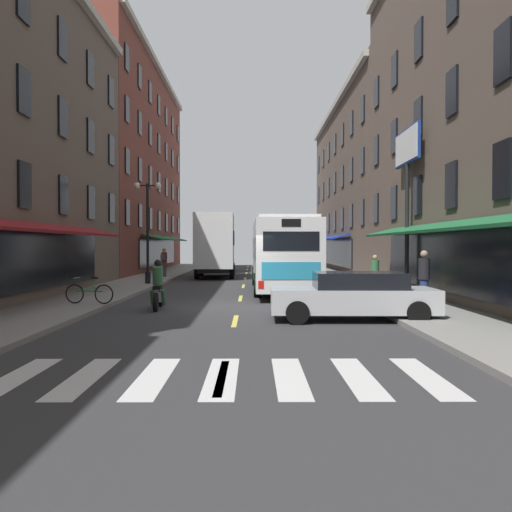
{
  "coord_description": "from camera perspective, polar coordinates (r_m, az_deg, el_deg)",
  "views": [
    {
      "loc": [
        0.51,
        -18.69,
        2.13
      ],
      "look_at": [
        0.64,
        5.07,
        1.66
      ],
      "focal_mm": 38.01,
      "sensor_mm": 36.0,
      "label": 1
    }
  ],
  "objects": [
    {
      "name": "sedan_near",
      "position": [
        45.41,
        -3.67,
        -0.67
      ],
      "size": [
        2.02,
        4.37,
        1.4
      ],
      "color": "#144723",
      "rests_on": "ground"
    },
    {
      "name": "sidewalk_right",
      "position": [
        19.57,
        15.75,
        -4.95
      ],
      "size": [
        3.0,
        80.0,
        0.14
      ],
      "primitive_type": "cube",
      "color": "gray",
      "rests_on": "ground"
    },
    {
      "name": "motorcycle_rider",
      "position": [
        18.35,
        -10.26,
        -3.33
      ],
      "size": [
        0.62,
        2.07,
        1.66
      ],
      "color": "black",
      "rests_on": "ground"
    },
    {
      "name": "sidewalk_left",
      "position": [
        19.87,
        -19.19,
        -4.88
      ],
      "size": [
        3.0,
        80.0,
        0.14
      ],
      "primitive_type": "cube",
      "color": "gray",
      "rests_on": "ground"
    },
    {
      "name": "ground_plane",
      "position": [
        18.83,
        -1.86,
        -5.52
      ],
      "size": [
        34.8,
        80.0,
        0.1
      ],
      "primitive_type": "cube",
      "color": "#333335"
    },
    {
      "name": "box_truck",
      "position": [
        35.79,
        -4.29,
        1.1
      ],
      "size": [
        2.6,
        7.11,
        4.14
      ],
      "color": "white",
      "rests_on": "ground"
    },
    {
      "name": "pedestrian_far",
      "position": [
        18.39,
        17.27,
        -2.17
      ],
      "size": [
        0.36,
        0.36,
        1.83
      ],
      "rotation": [
        0.0,
        0.0,
        1.46
      ],
      "color": "navy",
      "rests_on": "sidewalk_right"
    },
    {
      "name": "street_lamp_twin",
      "position": [
        28.74,
        -11.33,
        2.95
      ],
      "size": [
        1.42,
        0.32,
        5.26
      ],
      "color": "black",
      "rests_on": "sidewalk_left"
    },
    {
      "name": "pedestrian_mid",
      "position": [
        24.11,
        12.4,
        -1.72
      ],
      "size": [
        0.36,
        0.36,
        1.57
      ],
      "rotation": [
        0.0,
        0.0,
        6.28
      ],
      "color": "#B29947",
      "rests_on": "sidewalk_right"
    },
    {
      "name": "lane_centre_dashes",
      "position": [
        18.57,
        -1.88,
        -5.44
      ],
      "size": [
        0.14,
        73.9,
        0.01
      ],
      "color": "#DBCC4C",
      "rests_on": "ground"
    },
    {
      "name": "pedestrian_near",
      "position": [
        34.68,
        -9.65,
        -0.57
      ],
      "size": [
        0.37,
        0.52,
        1.82
      ],
      "rotation": [
        0.0,
        0.0,
        6.1
      ],
      "color": "#4C4C51",
      "rests_on": "sidewalk_left"
    },
    {
      "name": "bicycle_near",
      "position": [
        19.34,
        -17.13,
        -3.75
      ],
      "size": [
        1.7,
        0.48,
        0.91
      ],
      "color": "black",
      "rests_on": "sidewalk_left"
    },
    {
      "name": "sedan_mid",
      "position": [
        15.66,
        10.29,
        -4.12
      ],
      "size": [
        4.68,
        2.07,
        1.36
      ],
      "color": "silver",
      "rests_on": "ground"
    },
    {
      "name": "transit_bus",
      "position": [
        25.34,
        2.68,
        0.23
      ],
      "size": [
        2.73,
        11.3,
        3.31
      ],
      "color": "silver",
      "rests_on": "ground"
    },
    {
      "name": "billboard_sign",
      "position": [
        24.13,
        15.63,
        9.19
      ],
      "size": [
        0.4,
        3.34,
        6.94
      ],
      "color": "black",
      "rests_on": "sidewalk_right"
    },
    {
      "name": "crosswalk_near",
      "position": [
        8.96,
        -3.63,
        -12.57
      ],
      "size": [
        7.1,
        2.8,
        0.01
      ],
      "color": "silver",
      "rests_on": "ground"
    }
  ]
}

